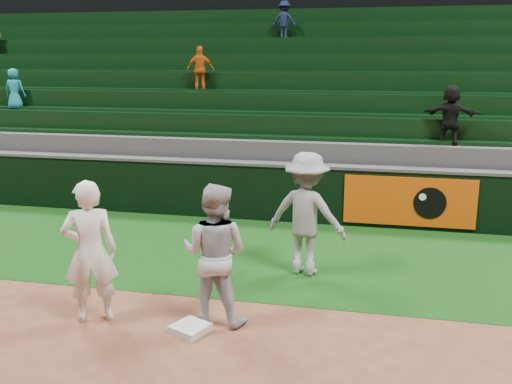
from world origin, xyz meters
TOP-DOWN VIEW (x-y plane):
  - ground at (0.00, 0.00)m, footprint 70.00×70.00m
  - foul_grass at (0.00, 3.00)m, footprint 36.00×4.20m
  - first_base at (0.10, -0.14)m, footprint 0.55×0.55m
  - first_baseman at (-1.28, -0.07)m, footprint 0.83×0.71m
  - baserunner at (0.32, 0.26)m, footprint 0.99×0.81m
  - base_coach at (1.27, 2.22)m, footprint 1.41×1.00m
  - field_wall at (0.03, 5.20)m, footprint 36.00×0.45m
  - stadium_seating at (-0.00, 8.97)m, footprint 36.00×5.95m

SIDE VIEW (x-z plane):
  - ground at x=0.00m, z-range 0.00..0.00m
  - foul_grass at x=0.00m, z-range 0.00..0.01m
  - first_base at x=0.10m, z-range 0.00..0.09m
  - field_wall at x=0.03m, z-range 0.01..1.26m
  - baserunner at x=0.32m, z-range 0.00..1.88m
  - first_baseman at x=-1.28m, z-range 0.00..1.92m
  - base_coach at x=1.27m, z-range 0.01..1.99m
  - stadium_seating at x=0.00m, z-range -0.79..4.19m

